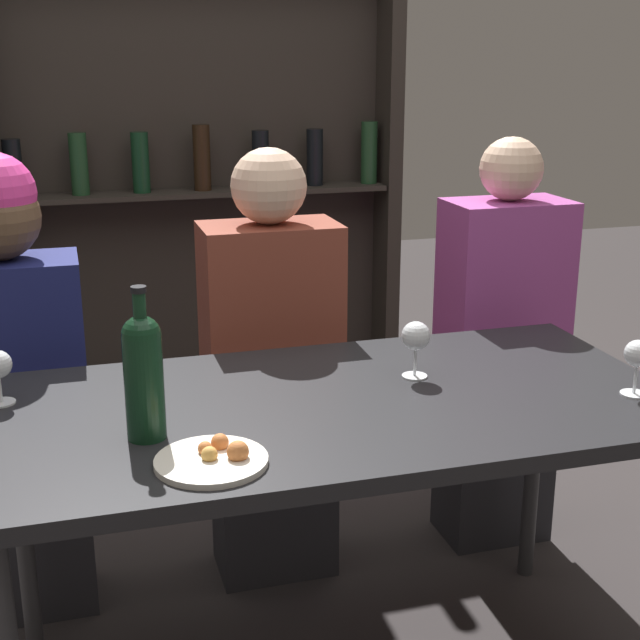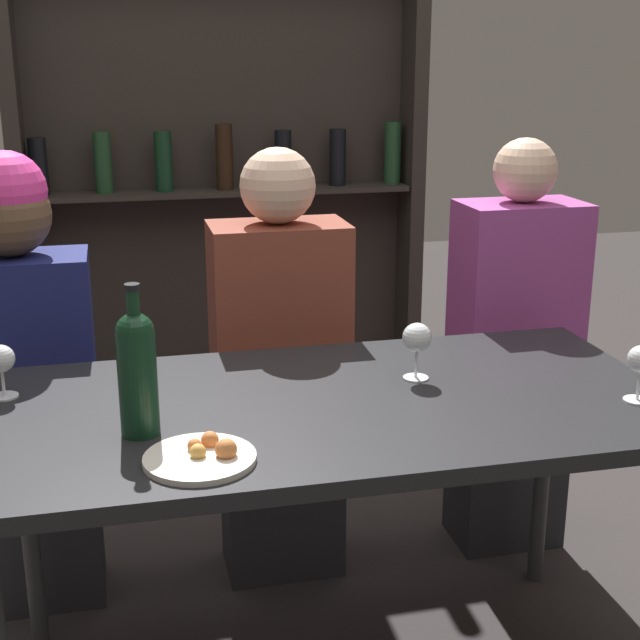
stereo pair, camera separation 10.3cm
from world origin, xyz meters
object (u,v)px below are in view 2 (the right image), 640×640
(wine_bottle, at_px, (137,368))
(seated_person_right, at_px, (513,361))
(seated_person_left, at_px, (26,390))
(wine_glass_3, at_px, (417,339))
(seated_person_center, at_px, (280,380))
(wine_glass_2, at_px, (1,361))
(food_plate_0, at_px, (203,456))

(wine_bottle, height_order, seated_person_right, seated_person_right)
(wine_bottle, xyz_separation_m, seated_person_left, (-0.28, 0.65, -0.27))
(wine_glass_3, bearing_deg, seated_person_center, 115.84)
(wine_glass_2, relative_size, seated_person_left, 0.10)
(wine_glass_3, xyz_separation_m, food_plate_0, (-0.53, -0.32, -0.09))
(wine_bottle, xyz_separation_m, food_plate_0, (0.11, -0.15, -0.13))
(wine_glass_2, height_order, seated_person_center, seated_person_center)
(wine_glass_2, relative_size, wine_glass_3, 0.89)
(seated_person_left, distance_m, seated_person_right, 1.40)
(food_plate_0, height_order, seated_person_center, seated_person_center)
(wine_bottle, height_order, wine_glass_3, wine_bottle)
(wine_glass_3, distance_m, seated_person_left, 1.06)
(wine_glass_2, xyz_separation_m, seated_person_left, (0.00, 0.39, -0.21))
(seated_person_left, bearing_deg, seated_person_center, -0.00)
(wine_glass_3, height_order, seated_person_left, seated_person_left)
(seated_person_left, height_order, seated_person_center, seated_person_left)
(wine_glass_2, height_order, seated_person_right, seated_person_right)
(wine_glass_3, xyz_separation_m, seated_person_left, (-0.92, 0.48, -0.23))
(wine_bottle, distance_m, seated_person_center, 0.83)
(wine_glass_2, xyz_separation_m, wine_glass_3, (0.92, -0.10, 0.01))
(wine_glass_2, height_order, food_plate_0, wine_glass_2)
(wine_glass_2, height_order, seated_person_left, seated_person_left)
(food_plate_0, distance_m, seated_person_center, 0.88)
(food_plate_0, bearing_deg, seated_person_right, 38.63)
(wine_glass_2, distance_m, seated_person_left, 0.44)
(seated_person_right, bearing_deg, wine_bottle, -149.66)
(wine_glass_2, xyz_separation_m, food_plate_0, (0.39, -0.42, -0.07))
(wine_glass_2, distance_m, seated_person_right, 1.47)
(food_plate_0, bearing_deg, wine_glass_2, 133.10)
(food_plate_0, bearing_deg, seated_person_center, 69.78)
(food_plate_0, bearing_deg, seated_person_left, 115.84)
(seated_person_center, bearing_deg, wine_glass_3, -64.16)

